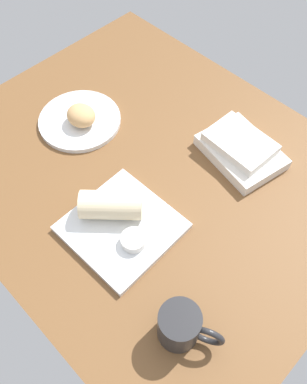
{
  "coord_description": "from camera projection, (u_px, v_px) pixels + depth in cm",
  "views": [
    {
      "loc": [
        -46.62,
        44.58,
        89.25
      ],
      "look_at": [
        -7.73,
        5.78,
        7.0
      ],
      "focal_mm": 38.0,
      "sensor_mm": 36.0,
      "label": 1
    }
  ],
  "objects": [
    {
      "name": "coffee_mug",
      "position": [
        181.0,
        326.0,
        0.79
      ],
      "size": [
        12.91,
        8.67,
        9.48
      ],
      "color": "#262628",
      "rests_on": "dining_table"
    },
    {
      "name": "scone_pastry",
      "position": [
        81.0,
        115.0,
        1.12
      ],
      "size": [
        8.61,
        7.67,
        5.34
      ],
      "primitive_type": "ellipsoid",
      "rotation": [
        0.0,
        0.0,
        0.02
      ],
      "color": "tan",
      "rests_on": "round_plate"
    },
    {
      "name": "dining_table",
      "position": [
        148.0,
        173.0,
        1.08
      ],
      "size": [
        110.0,
        90.0,
        4.0
      ],
      "primitive_type": "cube",
      "color": "brown",
      "rests_on": "ground"
    },
    {
      "name": "book_stack",
      "position": [
        241.0,
        149.0,
        1.07
      ],
      "size": [
        23.71,
        19.32,
        5.85
      ],
      "color": "silver",
      "rests_on": "dining_table"
    },
    {
      "name": "breakfast_wrap",
      "position": [
        111.0,
        205.0,
        0.94
      ],
      "size": [
        15.21,
        14.91,
        6.84
      ],
      "primitive_type": "cylinder",
      "rotation": [
        1.57,
        0.0,
        2.33
      ],
      "color": "beige",
      "rests_on": "square_plate"
    },
    {
      "name": "square_plate",
      "position": [
        122.0,
        227.0,
        0.96
      ],
      "size": [
        24.26,
        24.26,
        1.6
      ],
      "primitive_type": "cube",
      "rotation": [
        0.0,
        0.0,
        0.02
      ],
      "color": "white",
      "rests_on": "dining_table"
    },
    {
      "name": "round_plate",
      "position": [
        80.0,
        120.0,
        1.15
      ],
      "size": [
        23.2,
        23.2,
        1.4
      ],
      "primitive_type": "cylinder",
      "color": "white",
      "rests_on": "dining_table"
    },
    {
      "name": "sauce_cup",
      "position": [
        134.0,
        240.0,
        0.92
      ],
      "size": [
        5.87,
        5.87,
        2.31
      ],
      "color": "silver",
      "rests_on": "square_plate"
    }
  ]
}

